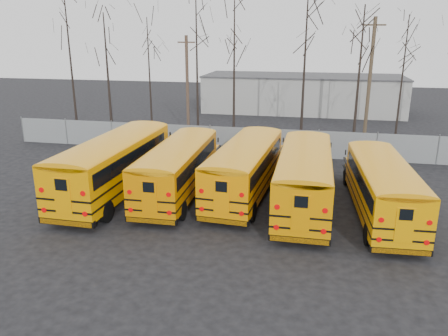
% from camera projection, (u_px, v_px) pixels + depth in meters
% --- Properties ---
extents(ground, '(120.00, 120.00, 0.00)m').
position_uv_depth(ground, '(231.00, 219.00, 21.22)').
color(ground, black).
rests_on(ground, ground).
extents(fence, '(40.00, 0.04, 2.00)m').
position_uv_depth(fence, '(263.00, 142.00, 32.14)').
color(fence, gray).
rests_on(fence, ground).
extents(distant_building, '(22.00, 8.00, 4.00)m').
position_uv_depth(distant_building, '(302.00, 94.00, 50.14)').
color(distant_building, '#9D9D98').
rests_on(distant_building, ground).
extents(bus_a, '(2.89, 11.90, 3.32)m').
position_uv_depth(bus_a, '(116.00, 160.00, 24.05)').
color(bus_a, black).
rests_on(bus_a, ground).
extents(bus_b, '(2.71, 10.77, 3.00)m').
position_uv_depth(bus_b, '(179.00, 164.00, 23.96)').
color(bus_b, black).
rests_on(bus_b, ground).
extents(bus_c, '(3.26, 11.05, 3.05)m').
position_uv_depth(bus_c, '(246.00, 164.00, 23.89)').
color(bus_c, black).
rests_on(bus_c, ground).
extents(bus_d, '(2.60, 11.16, 3.12)m').
position_uv_depth(bus_d, '(305.00, 173.00, 22.21)').
color(bus_d, black).
rests_on(bus_d, ground).
extents(bus_e, '(3.01, 10.44, 2.89)m').
position_uv_depth(bus_e, '(382.00, 183.00, 21.07)').
color(bus_e, black).
rests_on(bus_e, ground).
extents(utility_pole_left, '(1.51, 0.26, 8.50)m').
position_uv_depth(utility_pole_left, '(187.00, 85.00, 37.52)').
color(utility_pole_left, '#4E3A2C').
rests_on(utility_pole_left, ground).
extents(utility_pole_right, '(1.78, 0.31, 9.96)m').
position_uv_depth(utility_pole_right, '(370.00, 77.00, 36.79)').
color(utility_pole_right, '#4B3C2A').
rests_on(utility_pole_right, ground).
extents(tree_0, '(0.26, 0.26, 12.54)m').
position_uv_depth(tree_0, '(71.00, 62.00, 37.67)').
color(tree_0, black).
rests_on(tree_0, ground).
extents(tree_1, '(0.26, 0.26, 10.31)m').
position_uv_depth(tree_1, '(108.00, 76.00, 37.53)').
color(tree_1, black).
rests_on(tree_1, ground).
extents(tree_2, '(0.26, 0.26, 9.93)m').
position_uv_depth(tree_2, '(150.00, 78.00, 37.17)').
color(tree_2, black).
rests_on(tree_2, ground).
extents(tree_3, '(0.26, 0.26, 12.83)m').
position_uv_depth(tree_3, '(197.00, 61.00, 36.42)').
color(tree_3, black).
rests_on(tree_3, ground).
extents(tree_4, '(0.26, 0.26, 11.04)m').
position_uv_depth(tree_4, '(234.00, 76.00, 33.72)').
color(tree_4, black).
rests_on(tree_4, ground).
extents(tree_5, '(0.26, 0.26, 12.38)m').
position_uv_depth(tree_5, '(305.00, 65.00, 35.24)').
color(tree_5, black).
rests_on(tree_5, ground).
extents(tree_6, '(0.26, 0.26, 10.53)m').
position_uv_depth(tree_6, '(358.00, 83.00, 31.12)').
color(tree_6, black).
rests_on(tree_6, ground).
extents(tree_7, '(0.26, 0.26, 10.00)m').
position_uv_depth(tree_7, '(402.00, 82.00, 33.90)').
color(tree_7, black).
rests_on(tree_7, ground).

